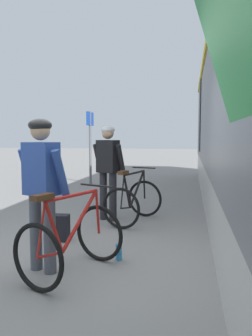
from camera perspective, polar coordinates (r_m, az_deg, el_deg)
The scene contains 8 objects.
ground_plane at distance 4.39m, azimuth -9.22°, elevation -15.62°, with size 80.00×80.00×0.00m, color gray.
cyclist_near_in_dark at distance 6.26m, azimuth -3.06°, elevation 0.65°, with size 0.66×0.47×1.76m.
cyclist_far_in_blue at distance 3.96m, azimuth -14.08°, elevation -2.21°, with size 0.66×0.45×1.76m.
bicycle_near_black at distance 6.16m, azimuth 1.27°, elevation -5.54°, with size 0.97×1.22×0.99m.
bicycle_far_red at distance 3.92m, azimuth -9.27°, elevation -11.95°, with size 1.06×1.26×0.99m.
backpack_on_platform at distance 5.23m, azimuth -11.17°, elevation -9.89°, with size 0.28×0.18×0.40m, color black.
water_bottle_near_the_bikes at distance 4.40m, azimuth -1.22°, elevation -14.00°, with size 0.08×0.08×0.21m, color #338CCC.
platform_sign_post at distance 11.23m, azimuth -6.08°, elevation 5.59°, with size 0.08×0.70×2.40m.
Camera 1 is at (1.42, -3.84, 1.56)m, focal length 36.04 mm.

